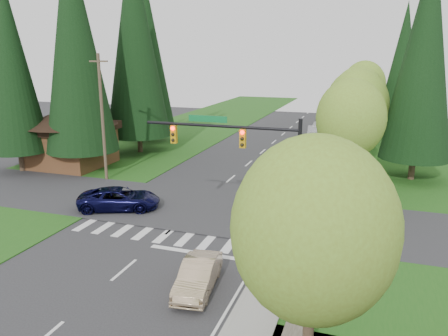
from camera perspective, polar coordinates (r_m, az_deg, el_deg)
The scene contains 34 objects.
ground at distance 22.55m, azimuth -11.57°, elevation -11.77°, with size 120.00×120.00×0.00m, color #28282B.
grass_east at distance 38.66m, azimuth 21.72°, elevation -1.24°, with size 14.00×110.00×0.06m, color #1E5115.
grass_west at distance 45.20m, azimuth -13.20°, elevation 1.61°, with size 14.00×110.00×0.06m, color #1E5115.
cross_street at distance 29.14m, azimuth -3.67°, elevation -5.29°, with size 120.00×8.00×0.10m, color #28282B.
sidewalk_east at distance 40.68m, azimuth 13.03°, elevation 0.24°, with size 1.80×80.00×0.13m, color gray.
curb_east at distance 40.76m, azimuth 11.84°, elevation 0.33°, with size 0.20×80.00×0.13m, color gray.
stone_wall_south at distance 17.31m, azimuth 9.70°, elevation -19.14°, with size 0.70×14.00×0.70m, color #4C4438.
stone_wall_north at distance 48.29m, azimuth 16.06°, elevation 2.64°, with size 0.70×40.00×0.70m, color #4C4438.
traffic_signal at distance 23.18m, azimuth 2.86°, elevation 2.34°, with size 8.70×0.37×6.80m.
brown_building at distance 41.73m, azimuth -19.40°, elevation 4.46°, with size 8.40×8.40×5.40m.
utility_pole at distance 35.81m, azimuth -15.60°, elevation 6.44°, with size 1.60×0.24×10.00m.
decid_tree_0 at distance 31.62m, azimuth 16.22°, elevation 6.21°, with size 4.80×4.80×8.37m.
decid_tree_1 at distance 38.54m, azimuth 16.94°, elevation 7.88°, with size 5.20×5.20×8.80m.
decid_tree_2 at distance 45.49m, azimuth 17.05°, elevation 8.98°, with size 5.00×5.00×8.82m.
decid_tree_3 at distance 52.49m, azimuth 17.44°, elevation 9.33°, with size 5.00×5.00×8.55m.
decid_tree_4 at distance 59.43m, azimuth 17.78°, elevation 10.24°, with size 5.40×5.40×9.18m.
decid_tree_5 at distance 66.46m, azimuth 17.73°, elevation 10.18°, with size 4.80×4.80×8.30m.
decid_tree_6 at distance 73.42m, azimuth 17.98°, elevation 10.78°, with size 5.20×5.20×8.86m.
decid_tree_south at distance 12.28m, azimuth 11.65°, elevation -7.93°, with size 4.60×4.60×7.92m.
conifer_w_a at distance 39.17m, azimuth -18.90°, elevation 15.17°, with size 6.12×6.12×19.80m.
conifer_w_b at distance 44.16m, azimuth -18.77°, elevation 13.73°, with size 5.44×5.44×17.80m.
conifer_w_c at distance 45.32m, azimuth -11.57°, elevation 16.10°, with size 6.46×6.46×20.80m.
conifer_w_d at distance 40.90m, azimuth -26.17°, elevation 12.31°, with size 5.10×5.10×16.80m.
conifer_w_e at distance 51.52m, azimuth -10.06°, elevation 14.84°, with size 5.78×5.78×18.80m.
conifer_e_a at distance 37.46m, azimuth 24.72°, elevation 13.15°, with size 5.44×5.44×17.80m.
conifer_e_b at distance 51.50m, azimuth 24.50°, elevation 14.35°, with size 6.12×6.12×19.80m.
conifer_e_c at distance 65.39m, azimuth 22.36°, elevation 13.03°, with size 5.10×5.10×16.80m.
sedan_champagne at distance 19.45m, azimuth -3.41°, elevation -13.82°, with size 1.39×3.97×1.31m, color #CAAD87.
suv_navy at distance 29.50m, azimuth -13.51°, elevation -3.93°, with size 2.41×5.23×1.45m, color black.
parked_car_a at distance 38.21m, azimuth 10.74°, elevation 0.33°, with size 1.52×3.79×1.29m, color silver.
parked_car_b at distance 46.63m, azimuth 10.75°, elevation 2.95°, with size 1.89×4.66×1.35m, color gray.
parked_car_c at distance 53.74m, azimuth 11.71°, elevation 4.52°, with size 1.60×4.58×1.51m, color #A5A5AA.
parked_car_d at distance 57.35m, azimuth 12.19°, elevation 5.16°, with size 1.89×4.71×1.60m, color silver.
parked_car_e at distance 64.23m, azimuth 12.93°, elevation 5.97°, with size 1.80×4.43×1.29m, color #A0A0A4.
Camera 1 is at (10.54, -17.30, 9.92)m, focal length 35.00 mm.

